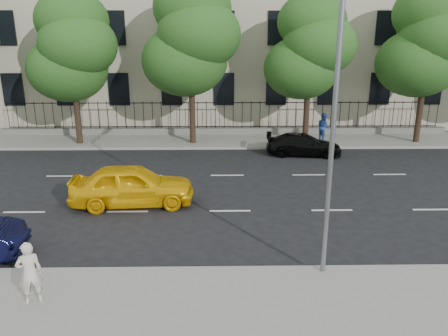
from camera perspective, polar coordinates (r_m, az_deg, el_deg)
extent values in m
plane|color=black|center=(14.85, 1.08, -9.35)|extent=(120.00, 120.00, 0.00)
cube|color=gray|center=(11.37, 1.81, -18.02)|extent=(60.00, 4.00, 0.15)
cube|color=gray|center=(28.06, 0.09, 3.61)|extent=(60.00, 4.00, 0.15)
cube|color=#BEB197|center=(36.37, -0.17, 20.84)|extent=(34.00, 12.00, 18.00)
cube|color=slate|center=(29.66, 0.03, 4.89)|extent=(30.00, 0.50, 0.40)
cube|color=black|center=(29.60, 0.03, 5.46)|extent=(28.80, 0.05, 0.05)
cube|color=black|center=(29.32, 0.04, 8.52)|extent=(28.80, 0.05, 0.05)
cylinder|color=slate|center=(11.65, 14.02, 4.38)|extent=(0.14, 0.14, 8.00)
cylinder|color=#382619|center=(28.26, -18.55, 6.06)|extent=(0.36, 0.36, 2.97)
ellipsoid|color=#2A571D|center=(28.30, -19.74, 12.08)|extent=(4.75, 4.75, 3.90)
ellipsoid|color=#2A571D|center=(27.49, -18.52, 14.96)|extent=(4.50, 4.50, 3.70)
ellipsoid|color=#2A571D|center=(28.18, -19.24, 17.74)|extent=(4.25, 4.25, 3.50)
cylinder|color=#382619|center=(26.96, -4.16, 6.78)|extent=(0.36, 0.36, 3.32)
ellipsoid|color=#2A571D|center=(26.90, -5.15, 13.78)|extent=(5.13, 5.13, 4.21)
ellipsoid|color=#2A571D|center=(26.31, -3.28, 16.99)|extent=(4.86, 4.86, 4.00)
ellipsoid|color=#2A571D|center=(26.96, -4.18, 20.13)|extent=(4.59, 4.59, 3.78)
cylinder|color=#382619|center=(27.50, 10.67, 6.47)|extent=(0.36, 0.36, 3.08)
ellipsoid|color=#2A571D|center=(27.34, 10.05, 12.75)|extent=(4.56, 4.56, 3.74)
ellipsoid|color=#2A571D|center=(26.97, 12.35, 15.38)|extent=(4.32, 4.32, 3.55)
ellipsoid|color=#2A571D|center=(27.47, 11.39, 18.22)|extent=(4.08, 4.08, 3.36)
cylinder|color=#382619|center=(29.69, 24.11, 6.19)|extent=(0.36, 0.36, 3.22)
ellipsoid|color=#2A571D|center=(29.44, 23.91, 12.39)|extent=(4.94, 4.94, 4.06)
ellipsoid|color=#2A571D|center=(29.33, 26.31, 14.90)|extent=(4.68, 4.68, 3.85)
ellipsoid|color=#2A571D|center=(29.72, 25.43, 17.80)|extent=(4.42, 4.42, 3.64)
imported|color=yellow|center=(17.84, -11.88, -2.21)|extent=(5.02, 2.36, 1.66)
imported|color=black|center=(25.21, 10.36, 3.04)|extent=(4.42, 2.22, 1.23)
imported|color=beige|center=(12.05, -24.07, -12.40)|extent=(0.72, 0.62, 1.66)
imported|color=navy|center=(28.30, 12.85, 5.25)|extent=(0.93, 1.03, 1.74)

